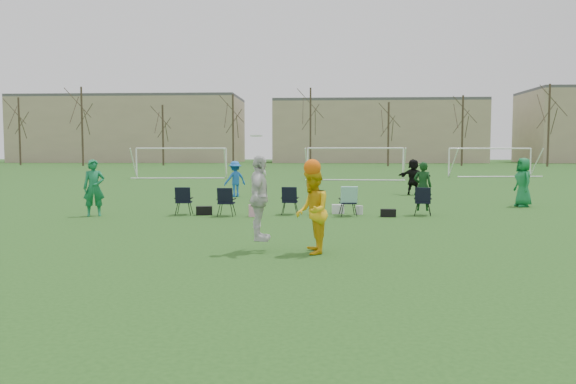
# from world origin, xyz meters

# --- Properties ---
(ground) EXTENTS (260.00, 260.00, 0.00)m
(ground) POSITION_xyz_m (0.00, 0.00, 0.00)
(ground) COLOR #214C17
(ground) RESTS_ON ground
(fielder_green_near) EXTENTS (0.82, 0.69, 1.92)m
(fielder_green_near) POSITION_xyz_m (-6.38, 7.18, 0.96)
(fielder_green_near) COLOR #136F41
(fielder_green_near) RESTS_ON ground
(fielder_blue) EXTENTS (1.27, 1.16, 1.71)m
(fielder_blue) POSITION_xyz_m (-2.80, 15.33, 0.86)
(fielder_blue) COLOR blue
(fielder_blue) RESTS_ON ground
(fielder_green_far) EXTENTS (0.75, 1.03, 1.93)m
(fielder_green_far) POSITION_xyz_m (9.29, 11.24, 0.97)
(fielder_green_far) COLOR #147038
(fielder_green_far) RESTS_ON ground
(fielder_black) EXTENTS (1.72, 1.27, 1.80)m
(fielder_black) POSITION_xyz_m (5.96, 17.01, 0.90)
(fielder_black) COLOR black
(fielder_black) RESTS_ON ground
(center_contest) EXTENTS (1.77, 1.20, 2.55)m
(center_contest) POSITION_xyz_m (0.55, 0.71, 1.06)
(center_contest) COLOR silver
(center_contest) RESTS_ON ground
(sideline_setup) EXTENTS (8.91, 1.38, 1.83)m
(sideline_setup) POSITION_xyz_m (1.17, 7.87, 0.54)
(sideline_setup) COLOR #0E3614
(sideline_setup) RESTS_ON ground
(goal_left) EXTENTS (7.39, 0.76, 2.46)m
(goal_left) POSITION_xyz_m (-10.00, 34.00, 1.92)
(goal_left) COLOR white
(goal_left) RESTS_ON ground
(goal_mid) EXTENTS (7.40, 0.63, 2.46)m
(goal_mid) POSITION_xyz_m (4.00, 32.00, 1.92)
(goal_mid) COLOR white
(goal_mid) RESTS_ON ground
(goal_right) EXTENTS (7.35, 1.14, 2.46)m
(goal_right) POSITION_xyz_m (16.00, 38.00, 1.92)
(goal_right) COLOR white
(goal_right) RESTS_ON ground
(tree_line) EXTENTS (110.28, 3.28, 11.40)m
(tree_line) POSITION_xyz_m (0.24, 69.85, 5.09)
(tree_line) COLOR #382B21
(tree_line) RESTS_ON ground
(building_row) EXTENTS (126.00, 16.00, 13.00)m
(building_row) POSITION_xyz_m (6.73, 96.00, 5.99)
(building_row) COLOR tan
(building_row) RESTS_ON ground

